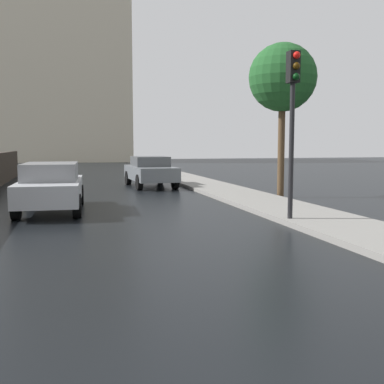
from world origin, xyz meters
TOP-DOWN VIEW (x-y plane):
  - car_silver_near_kerb at (-1.57, 13.32)m, footprint 1.94×4.40m
  - car_grey_mid_road at (2.56, 20.38)m, footprint 2.00×4.28m
  - traffic_light at (4.24, 9.50)m, footprint 0.26×0.39m
  - street_tree_mid at (6.51, 14.89)m, footprint 2.46×2.46m
  - distant_tower at (-0.70, 56.25)m, footprint 15.06×13.29m

SIDE VIEW (x-z plane):
  - car_grey_mid_road at x=2.56m, z-range 0.03..1.43m
  - car_silver_near_kerb at x=-1.57m, z-range 0.04..1.46m
  - traffic_light at x=4.24m, z-range 0.94..4.99m
  - street_tree_mid at x=6.51m, z-range 1.54..7.14m
  - distant_tower at x=-0.70m, z-range -1.83..24.87m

